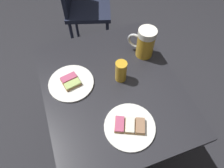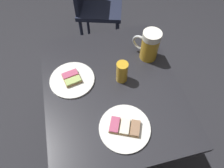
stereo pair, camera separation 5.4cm
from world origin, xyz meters
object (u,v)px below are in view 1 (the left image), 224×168
(plate_near, at_px, (130,126))
(beer_glass_small, at_px, (121,71))
(plate_far, at_px, (71,83))
(beer_mug, at_px, (145,43))
(cafe_chair, at_px, (79,1))

(plate_near, relative_size, beer_glass_small, 1.94)
(plate_far, height_order, beer_mug, beer_mug)
(plate_far, xyz_separation_m, beer_glass_small, (0.05, 0.24, 0.05))
(plate_far, relative_size, beer_glass_small, 1.95)
(beer_mug, relative_size, beer_glass_small, 1.45)
(beer_mug, relative_size, cafe_chair, 0.17)
(beer_glass_small, bearing_deg, cafe_chair, 178.85)
(plate_near, xyz_separation_m, plate_far, (-0.31, -0.18, -0.00))
(plate_far, height_order, cafe_chair, cafe_chair)
(plate_near, height_order, plate_far, same)
(plate_near, distance_m, cafe_chair, 1.28)
(plate_far, distance_m, beer_mug, 0.42)
(beer_mug, bearing_deg, plate_near, -32.29)
(plate_near, distance_m, beer_mug, 0.44)
(cafe_chair, bearing_deg, beer_mug, 27.40)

